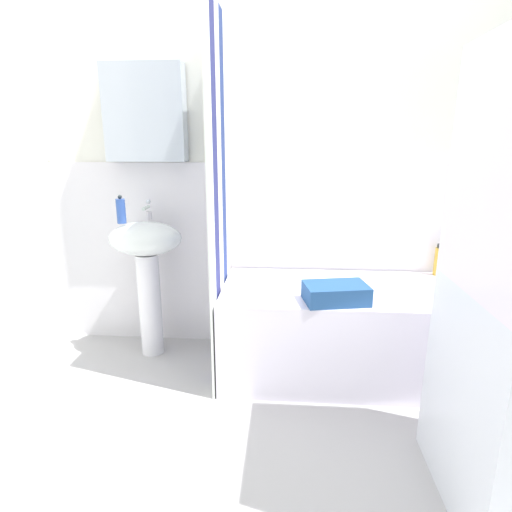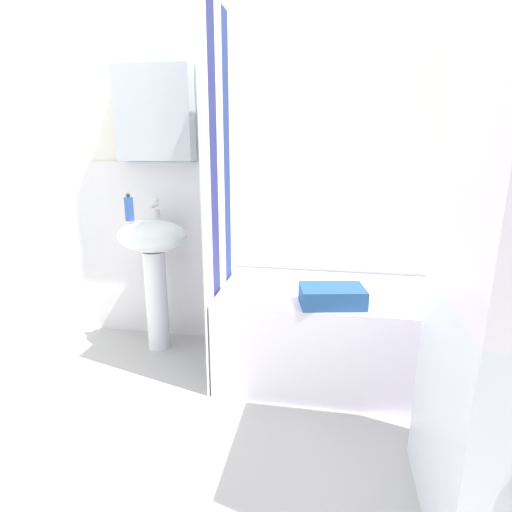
% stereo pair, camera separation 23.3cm
% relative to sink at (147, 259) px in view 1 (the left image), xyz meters
% --- Properties ---
extents(ground_plane, '(4.80, 5.60, 0.04)m').
position_rel_sink_xyz_m(ground_plane, '(0.87, -1.03, -0.65)').
color(ground_plane, '#B1AEAF').
extents(wall_back_tiled, '(3.60, 0.18, 2.40)m').
position_rel_sink_xyz_m(wall_back_tiled, '(0.82, 0.23, 0.51)').
color(wall_back_tiled, silver).
rests_on(wall_back_tiled, ground_plane).
extents(sink, '(0.44, 0.34, 0.86)m').
position_rel_sink_xyz_m(sink, '(0.00, 0.00, 0.00)').
color(sink, white).
rests_on(sink, ground_plane).
extents(faucet, '(0.03, 0.12, 0.12)m').
position_rel_sink_xyz_m(faucet, '(-0.00, 0.08, 0.29)').
color(faucet, silver).
rests_on(faucet, sink).
extents(soap_dispenser, '(0.05, 0.05, 0.17)m').
position_rel_sink_xyz_m(soap_dispenser, '(-0.12, -0.04, 0.30)').
color(soap_dispenser, '#3153A6').
rests_on(soap_dispenser, sink).
extents(bathtub, '(1.49, 0.68, 0.53)m').
position_rel_sink_xyz_m(bathtub, '(1.24, -0.15, -0.37)').
color(bathtub, white).
rests_on(bathtub, ground_plane).
extents(shower_curtain, '(0.01, 0.68, 2.00)m').
position_rel_sink_xyz_m(shower_curtain, '(0.48, -0.15, 0.37)').
color(shower_curtain, white).
rests_on(shower_curtain, ground_plane).
extents(lotion_bottle, '(0.06, 0.06, 0.20)m').
position_rel_sink_xyz_m(lotion_bottle, '(1.89, 0.13, -0.01)').
color(lotion_bottle, white).
rests_on(lotion_bottle, bathtub).
extents(conditioner_bottle, '(0.05, 0.05, 0.20)m').
position_rel_sink_xyz_m(conditioner_bottle, '(1.79, 0.13, -0.01)').
color(conditioner_bottle, gold).
rests_on(conditioner_bottle, bathtub).
extents(towel_folded, '(0.35, 0.26, 0.10)m').
position_rel_sink_xyz_m(towel_folded, '(1.11, -0.37, -0.05)').
color(towel_folded, navy).
rests_on(towel_folded, bathtub).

